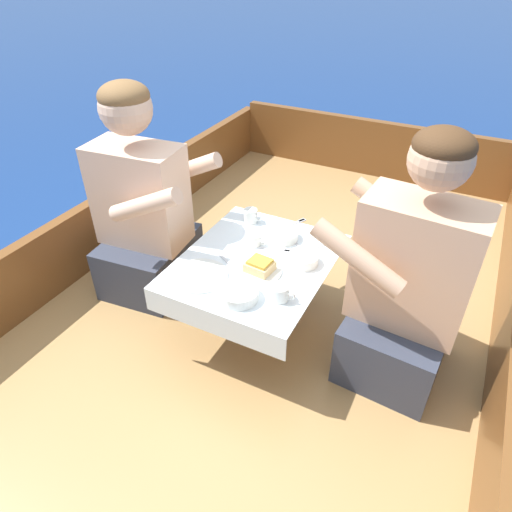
# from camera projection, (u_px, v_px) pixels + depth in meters

# --- Properties ---
(ground_plane) EXTENTS (60.00, 60.00, 0.00)m
(ground_plane) POSITION_uv_depth(u_px,v_px,m) (257.00, 358.00, 2.22)
(ground_plane) COLOR navy
(boat_deck) EXTENTS (2.03, 3.63, 0.24)m
(boat_deck) POSITION_uv_depth(u_px,v_px,m) (257.00, 341.00, 2.15)
(boat_deck) COLOR #A87F4C
(boat_deck) RESTS_ON ground_plane
(gunwale_port) EXTENTS (0.06, 3.63, 0.34)m
(gunwale_port) POSITION_uv_depth(u_px,v_px,m) (87.00, 237.00, 2.34)
(gunwale_port) COLOR brown
(gunwale_port) RESTS_ON boat_deck
(gunwale_starboard) EXTENTS (0.06, 3.63, 0.34)m
(gunwale_starboard) POSITION_uv_depth(u_px,v_px,m) (505.00, 374.00, 1.61)
(gunwale_starboard) COLOR brown
(gunwale_starboard) RESTS_ON boat_deck
(bow_coaming) EXTENTS (1.91, 0.06, 0.39)m
(bow_coaming) POSITION_uv_depth(u_px,v_px,m) (370.00, 147.00, 3.26)
(bow_coaming) COLOR brown
(bow_coaming) RESTS_ON boat_deck
(cockpit_table) EXTENTS (0.59, 0.71, 0.35)m
(cockpit_table) POSITION_uv_depth(u_px,v_px,m) (256.00, 268.00, 1.89)
(cockpit_table) COLOR #B2B2B7
(cockpit_table) RESTS_ON boat_deck
(person_port) EXTENTS (0.55, 0.48, 0.99)m
(person_port) POSITION_uv_depth(u_px,v_px,m) (144.00, 212.00, 2.08)
(person_port) COLOR #333847
(person_port) RESTS_ON boat_deck
(person_starboard) EXTENTS (0.54, 0.47, 0.99)m
(person_starboard) POSITION_uv_depth(u_px,v_px,m) (407.00, 288.00, 1.65)
(person_starboard) COLOR #333847
(person_starboard) RESTS_ON boat_deck
(plate_sandwich) EXTENTS (0.17, 0.17, 0.01)m
(plate_sandwich) POSITION_uv_depth(u_px,v_px,m) (260.00, 271.00, 1.79)
(plate_sandwich) COLOR silver
(plate_sandwich) RESTS_ON cockpit_table
(plate_bread) EXTENTS (0.22, 0.22, 0.01)m
(plate_bread) POSITION_uv_depth(u_px,v_px,m) (200.00, 276.00, 1.77)
(plate_bread) COLOR silver
(plate_bread) RESTS_ON cockpit_table
(sandwich) EXTENTS (0.11, 0.10, 0.05)m
(sandwich) POSITION_uv_depth(u_px,v_px,m) (260.00, 266.00, 1.78)
(sandwich) COLOR #E0BC7F
(sandwich) RESTS_ON plate_sandwich
(bowl_port_near) EXTENTS (0.15, 0.15, 0.04)m
(bowl_port_near) POSITION_uv_depth(u_px,v_px,m) (239.00, 293.00, 1.65)
(bowl_port_near) COLOR silver
(bowl_port_near) RESTS_ON cockpit_table
(bowl_starboard_near) EXTENTS (0.13, 0.13, 0.04)m
(bowl_starboard_near) POSITION_uv_depth(u_px,v_px,m) (283.00, 235.00, 1.98)
(bowl_starboard_near) COLOR silver
(bowl_starboard_near) RESTS_ON cockpit_table
(bowl_center_far) EXTENTS (0.12, 0.12, 0.04)m
(bowl_center_far) POSITION_uv_depth(u_px,v_px,m) (303.00, 259.00, 1.83)
(bowl_center_far) COLOR silver
(bowl_center_far) RESTS_ON cockpit_table
(coffee_cup_port) EXTENTS (0.09, 0.06, 0.06)m
(coffee_cup_port) POSITION_uv_depth(u_px,v_px,m) (251.00, 216.00, 2.09)
(coffee_cup_port) COLOR silver
(coffee_cup_port) RESTS_ON cockpit_table
(coffee_cup_starboard) EXTENTS (0.09, 0.07, 0.06)m
(coffee_cup_starboard) POSITION_uv_depth(u_px,v_px,m) (280.00, 293.00, 1.64)
(coffee_cup_starboard) COLOR silver
(coffee_cup_starboard) RESTS_ON cockpit_table
(coffee_cup_center) EXTENTS (0.09, 0.06, 0.05)m
(coffee_cup_center) POSITION_uv_depth(u_px,v_px,m) (254.00, 239.00, 1.94)
(coffee_cup_center) COLOR silver
(coffee_cup_center) RESTS_ON cockpit_table
(utensil_fork_starboard) EXTENTS (0.17, 0.06, 0.00)m
(utensil_fork_starboard) POSITION_uv_depth(u_px,v_px,m) (276.00, 250.00, 1.92)
(utensil_fork_starboard) COLOR silver
(utensil_fork_starboard) RESTS_ON cockpit_table
(utensil_spoon_center) EXTENTS (0.13, 0.13, 0.01)m
(utensil_spoon_center) POSITION_uv_depth(u_px,v_px,m) (297.00, 245.00, 1.95)
(utensil_spoon_center) COLOR silver
(utensil_spoon_center) RESTS_ON cockpit_table
(utensil_knife_starboard) EXTENTS (0.12, 0.14, 0.00)m
(utensil_knife_starboard) POSITION_uv_depth(u_px,v_px,m) (323.00, 245.00, 1.95)
(utensil_knife_starboard) COLOR silver
(utensil_knife_starboard) RESTS_ON cockpit_table
(utensil_knife_port) EXTENTS (0.15, 0.09, 0.00)m
(utensil_knife_port) POSITION_uv_depth(u_px,v_px,m) (227.00, 262.00, 1.85)
(utensil_knife_port) COLOR silver
(utensil_knife_port) RESTS_ON cockpit_table
(utensil_fork_port) EXTENTS (0.09, 0.16, 0.00)m
(utensil_fork_port) POSITION_uv_depth(u_px,v_px,m) (293.00, 224.00, 2.09)
(utensil_fork_port) COLOR silver
(utensil_fork_port) RESTS_ON cockpit_table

